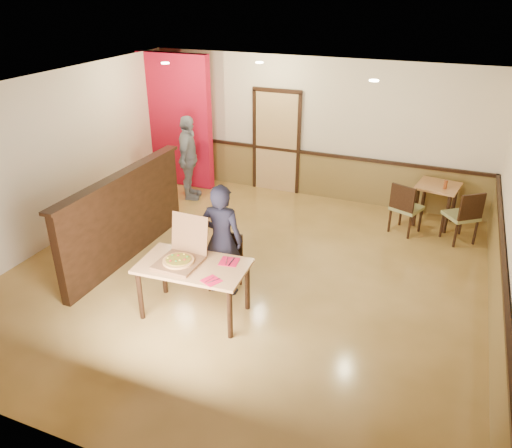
{
  "coord_description": "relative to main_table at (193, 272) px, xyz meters",
  "views": [
    {
      "loc": [
        2.64,
        -6.0,
        4.09
      ],
      "look_at": [
        0.16,
        0.0,
        0.91
      ],
      "focal_mm": 35.0,
      "sensor_mm": 36.0,
      "label": 1
    }
  ],
  "objects": [
    {
      "name": "pizza_box",
      "position": [
        -0.18,
        -0.0,
        0.18
      ],
      "size": [
        0.55,
        0.64,
        0.57
      ],
      "rotation": [
        0.0,
        0.0,
        -0.02
      ],
      "color": "brown",
      "rests_on": "main_table"
    },
    {
      "name": "napkin_near",
      "position": [
        0.4,
        -0.25,
        0.11
      ],
      "size": [
        0.28,
        0.28,
        0.01
      ],
      "rotation": [
        0.0,
        0.0,
        -0.43
      ],
      "color": "red",
      "rests_on": "main_table"
    },
    {
      "name": "diner_chair",
      "position": [
        0.1,
        0.78,
        -0.2
      ],
      "size": [
        0.43,
        0.43,
        0.83
      ],
      "rotation": [
        0.0,
        0.0,
        -0.04
      ],
      "color": "olive",
      "rests_on": "floor"
    },
    {
      "name": "condiment",
      "position": [
        2.86,
        4.0,
        0.19
      ],
      "size": [
        0.06,
        0.06,
        0.16
      ],
      "primitive_type": "cylinder",
      "color": "brown",
      "rests_on": "side_table"
    },
    {
      "name": "diner",
      "position": [
        0.11,
        0.64,
        0.18
      ],
      "size": [
        0.65,
        0.47,
        1.66
      ],
      "primitive_type": "imported",
      "rotation": [
        0.0,
        0.0,
        3.26
      ],
      "color": "black",
      "rests_on": "floor"
    },
    {
      "name": "side_table",
      "position": [
        2.74,
        4.15,
        -0.07
      ],
      "size": [
        0.82,
        0.82,
        0.77
      ],
      "rotation": [
        0.0,
        0.0,
        -0.16
      ],
      "color": "tan",
      "rests_on": "floor"
    },
    {
      "name": "wall_back",
      "position": [
        0.25,
        4.65,
        0.75
      ],
      "size": [
        7.0,
        0.0,
        7.0
      ],
      "primitive_type": "plane",
      "rotation": [
        1.57,
        0.0,
        0.0
      ],
      "color": "beige",
      "rests_on": "floor"
    },
    {
      "name": "chair_rail_right",
      "position": [
        3.7,
        1.15,
        0.27
      ],
      "size": [
        0.06,
        7.0,
        0.06
      ],
      "primitive_type": "cube",
      "color": "black",
      "rests_on": "wall_right"
    },
    {
      "name": "floor",
      "position": [
        0.25,
        1.15,
        -0.65
      ],
      "size": [
        7.0,
        7.0,
        0.0
      ],
      "primitive_type": "plane",
      "color": "tan",
      "rests_on": "ground"
    },
    {
      "name": "pizza",
      "position": [
        -0.18,
        -0.06,
        0.16
      ],
      "size": [
        0.54,
        0.54,
        0.03
      ],
      "primitive_type": "cylinder",
      "rotation": [
        0.0,
        0.0,
        -0.41
      ],
      "color": "#C98F49",
      "rests_on": "pizza_box"
    },
    {
      "name": "napkin_far",
      "position": [
        0.4,
        0.25,
        0.11
      ],
      "size": [
        0.28,
        0.28,
        0.01
      ],
      "rotation": [
        0.0,
        0.0,
        0.16
      ],
      "color": "red",
      "rests_on": "main_table"
    },
    {
      "name": "wall_left",
      "position": [
        -3.25,
        1.15,
        0.75
      ],
      "size": [
        0.0,
        7.0,
        7.0
      ],
      "primitive_type": "plane",
      "rotation": [
        1.57,
        0.0,
        1.57
      ],
      "color": "beige",
      "rests_on": "floor"
    },
    {
      "name": "spot_a",
      "position": [
        -2.05,
        2.95,
        2.13
      ],
      "size": [
        0.14,
        0.14,
        0.02
      ],
      "primitive_type": "cylinder",
      "color": "#FFEAB2",
      "rests_on": "ceiling"
    },
    {
      "name": "side_chair_right",
      "position": [
        3.24,
        3.55,
        -0.13
      ],
      "size": [
        0.66,
        0.66,
        0.96
      ],
      "rotation": [
        0.0,
        0.0,
        3.8
      ],
      "color": "olive",
      "rests_on": "floor"
    },
    {
      "name": "side_chair_left",
      "position": [
        2.27,
        3.54,
        -0.14
      ],
      "size": [
        0.61,
        0.61,
        0.94
      ],
      "rotation": [
        0.0,
        0.0,
        2.76
      ],
      "color": "olive",
      "rests_on": "floor"
    },
    {
      "name": "chair_rail_back",
      "position": [
        0.25,
        4.6,
        0.27
      ],
      "size": [
        7.0,
        0.06,
        0.06
      ],
      "primitive_type": "cube",
      "color": "black",
      "rests_on": "wall_back"
    },
    {
      "name": "booth_partition",
      "position": [
        -1.75,
        0.95,
        0.08
      ],
      "size": [
        0.2,
        3.1,
        1.44
      ],
      "color": "black",
      "rests_on": "floor"
    },
    {
      "name": "main_table",
      "position": [
        0.0,
        0.0,
        0.0
      ],
      "size": [
        1.48,
        0.91,
        0.76
      ],
      "rotation": [
        0.0,
        0.0,
        0.07
      ],
      "color": "tan",
      "rests_on": "floor"
    },
    {
      "name": "wainscot_right",
      "position": [
        3.72,
        1.15,
        -0.2
      ],
      "size": [
        0.04,
        7.0,
        0.9
      ],
      "primitive_type": "cube",
      "color": "olive",
      "rests_on": "floor"
    },
    {
      "name": "spot_b",
      "position": [
        -0.55,
        3.65,
        2.13
      ],
      "size": [
        0.14,
        0.14,
        0.02
      ],
      "primitive_type": "cylinder",
      "color": "#FFEAB2",
      "rests_on": "ceiling"
    },
    {
      "name": "back_door",
      "position": [
        -0.55,
        4.61,
        0.4
      ],
      "size": [
        0.9,
        0.06,
        2.1
      ],
      "primitive_type": "cube",
      "color": "tan",
      "rests_on": "wall_back"
    },
    {
      "name": "ceiling",
      "position": [
        0.25,
        1.15,
        2.15
      ],
      "size": [
        7.0,
        7.0,
        0.0
      ],
      "primitive_type": "plane",
      "rotation": [
        3.14,
        0.0,
        0.0
      ],
      "color": "black",
      "rests_on": "wall_back"
    },
    {
      "name": "passerby",
      "position": [
        -2.03,
        3.51,
        0.21
      ],
      "size": [
        0.7,
        1.09,
        1.72
      ],
      "primitive_type": "imported",
      "rotation": [
        0.0,
        0.0,
        1.87
      ],
      "color": "gray",
      "rests_on": "floor"
    },
    {
      "name": "wainscot_back",
      "position": [
        0.25,
        4.62,
        -0.2
      ],
      "size": [
        7.0,
        0.04,
        0.9
      ],
      "primitive_type": "cube",
      "color": "olive",
      "rests_on": "floor"
    },
    {
      "name": "spot_c",
      "position": [
        1.65,
        2.65,
        2.13
      ],
      "size": [
        0.14,
        0.14,
        0.02
      ],
      "primitive_type": "cylinder",
      "color": "#FFEAB2",
      "rests_on": "ceiling"
    },
    {
      "name": "red_accent_panel",
      "position": [
        -2.65,
        4.15,
        0.75
      ],
      "size": [
        1.6,
        0.2,
        2.78
      ],
      "primitive_type": "cube",
      "color": "red",
      "rests_on": "floor"
    }
  ]
}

